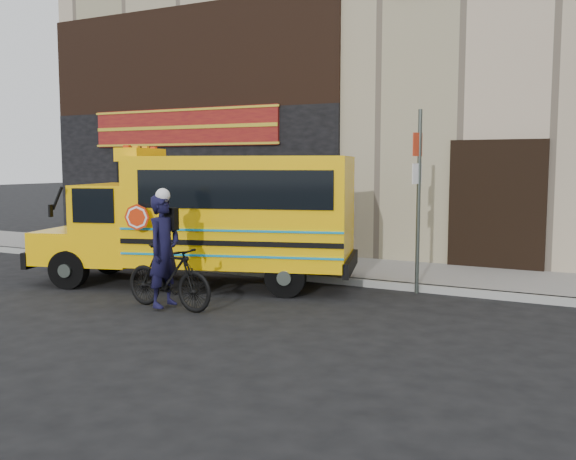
# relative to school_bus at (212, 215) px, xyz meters

# --- Properties ---
(ground) EXTENTS (120.00, 120.00, 0.00)m
(ground) POSITION_rel_school_bus_xyz_m (1.10, -1.23, -1.51)
(ground) COLOR black
(ground) RESTS_ON ground
(curb) EXTENTS (40.00, 0.20, 0.15)m
(curb) POSITION_rel_school_bus_xyz_m (1.10, 1.37, -1.43)
(curb) COLOR #989993
(curb) RESTS_ON ground
(sidewalk) EXTENTS (40.00, 3.00, 0.15)m
(sidewalk) POSITION_rel_school_bus_xyz_m (1.10, 2.87, -1.43)
(sidewalk) COLOR gray
(sidewalk) RESTS_ON ground
(building) EXTENTS (20.00, 10.70, 12.00)m
(building) POSITION_rel_school_bus_xyz_m (1.05, 9.23, 4.62)
(building) COLOR tan
(building) RESTS_ON sidewalk
(school_bus) EXTENTS (7.22, 4.06, 2.92)m
(school_bus) POSITION_rel_school_bus_xyz_m (0.00, 0.00, 0.00)
(school_bus) COLOR black
(school_bus) RESTS_ON ground
(sign_pole) EXTENTS (0.11, 0.31, 3.65)m
(sign_pole) POSITION_rel_school_bus_xyz_m (4.13, 1.16, 0.48)
(sign_pole) COLOR #3D443E
(sign_pole) RESTS_ON ground
(bicycle) EXTENTS (1.96, 0.68, 1.16)m
(bicycle) POSITION_rel_school_bus_xyz_m (0.60, -2.26, -0.93)
(bicycle) COLOR black
(bicycle) RESTS_ON ground
(cyclist) EXTENTS (0.48, 0.73, 2.01)m
(cyclist) POSITION_rel_school_bus_xyz_m (0.52, -2.28, -0.51)
(cyclist) COLOR black
(cyclist) RESTS_ON ground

